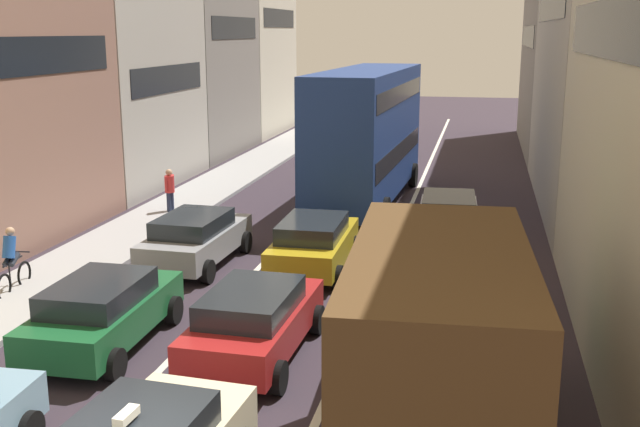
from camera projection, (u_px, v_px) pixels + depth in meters
sidewalk_left at (196, 197)px, 29.99m from camera, size 2.60×64.00×0.14m
lane_stripe_left at (320, 204)px, 28.99m from camera, size 0.16×60.00×0.01m
lane_stripe_right at (410, 208)px, 28.29m from camera, size 0.16×60.00×0.01m
building_row_left at (104, 50)px, 32.94m from camera, size 7.20×43.90×13.36m
removalist_box_truck at (438, 336)px, 11.43m from camera, size 3.02×7.81×3.58m
sedan_centre_lane_second at (254, 320)px, 15.20m from camera, size 2.16×4.35×1.49m
wagon_left_lane_second at (103, 311)px, 15.72m from camera, size 2.11×4.33×1.49m
hatchback_centre_lane_third at (314, 243)px, 20.77m from camera, size 2.10×4.32×1.49m
sedan_left_lane_third at (196, 238)px, 21.27m from camera, size 2.19×4.36×1.49m
sedan_right_lane_behind_truck at (436, 270)px, 18.41m from camera, size 2.14×4.34×1.49m
wagon_right_lane_far at (448, 216)px, 23.71m from camera, size 2.21×4.37×1.49m
bus_mid_queue_primary at (367, 130)px, 28.37m from camera, size 3.17×10.61×5.06m
cyclist_on_sidewalk at (12, 262)px, 18.90m from camera, size 0.50×1.73×1.72m
pedestrian_near_kerb at (170, 189)px, 27.12m from camera, size 0.34×0.53×1.66m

